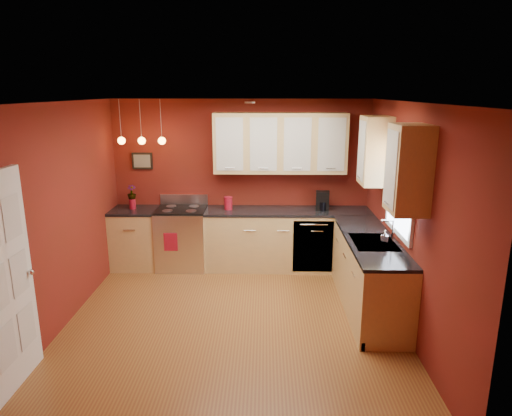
{
  "coord_description": "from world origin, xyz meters",
  "views": [
    {
      "loc": [
        0.38,
        -4.98,
        2.72
      ],
      "look_at": [
        0.26,
        1.0,
        1.18
      ],
      "focal_mm": 32.0,
      "sensor_mm": 36.0,
      "label": 1
    }
  ],
  "objects_px": {
    "gas_range": "(182,238)",
    "red_canister": "(228,203)",
    "sink": "(374,244)",
    "soap_pump": "(385,238)",
    "coffee_maker": "(322,201)"
  },
  "relations": [
    {
      "from": "sink",
      "to": "coffee_maker",
      "type": "bearing_deg",
      "value": 106.19
    },
    {
      "from": "gas_range",
      "to": "coffee_maker",
      "type": "relative_size",
      "value": 3.87
    },
    {
      "from": "red_canister",
      "to": "coffee_maker",
      "type": "xyz_separation_m",
      "value": [
        1.45,
        0.01,
        0.03
      ]
    },
    {
      "from": "red_canister",
      "to": "coffee_maker",
      "type": "bearing_deg",
      "value": 0.54
    },
    {
      "from": "red_canister",
      "to": "coffee_maker",
      "type": "relative_size",
      "value": 0.69
    },
    {
      "from": "sink",
      "to": "soap_pump",
      "type": "xyz_separation_m",
      "value": [
        0.09,
        -0.13,
        0.12
      ]
    },
    {
      "from": "gas_range",
      "to": "sink",
      "type": "bearing_deg",
      "value": -29.78
    },
    {
      "from": "gas_range",
      "to": "red_canister",
      "type": "distance_m",
      "value": 0.92
    },
    {
      "from": "soap_pump",
      "to": "gas_range",
      "type": "bearing_deg",
      "value": 148.93
    },
    {
      "from": "gas_range",
      "to": "coffee_maker",
      "type": "distance_m",
      "value": 2.26
    },
    {
      "from": "gas_range",
      "to": "sink",
      "type": "relative_size",
      "value": 1.59
    },
    {
      "from": "gas_range",
      "to": "soap_pump",
      "type": "distance_m",
      "value": 3.22
    },
    {
      "from": "gas_range",
      "to": "sink",
      "type": "distance_m",
      "value": 3.05
    },
    {
      "from": "gas_range",
      "to": "red_canister",
      "type": "height_order",
      "value": "red_canister"
    },
    {
      "from": "sink",
      "to": "red_canister",
      "type": "xyz_separation_m",
      "value": [
        -1.89,
        1.51,
        0.13
      ]
    }
  ]
}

